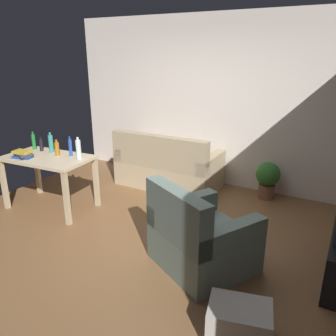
{
  "coord_description": "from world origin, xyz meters",
  "views": [
    {
      "loc": [
        2.06,
        -2.97,
        2.13
      ],
      "look_at": [
        0.1,
        0.5,
        0.75
      ],
      "focal_mm": 36.06,
      "sensor_mm": 36.0,
      "label": 1
    }
  ],
  "objects": [
    {
      "name": "book_stack",
      "position": [
        -1.81,
        -0.13,
        0.81
      ],
      "size": [
        0.28,
        0.22,
        0.1
      ],
      "color": "navy",
      "rests_on": "desk"
    },
    {
      "name": "desk",
      "position": [
        -1.57,
        0.07,
        0.65
      ],
      "size": [
        1.25,
        0.79,
        0.76
      ],
      "rotation": [
        0.0,
        0.0,
        0.07
      ],
      "color": "#C6B28E",
      "rests_on": "ground_plane"
    },
    {
      "name": "bottle_green",
      "position": [
        -2.02,
        0.24,
        0.88
      ],
      "size": [
        0.05,
        0.05,
        0.27
      ],
      "color": "#1E722D",
      "rests_on": "desk"
    },
    {
      "name": "ground_plane",
      "position": [
        0.0,
        0.0,
        -0.01
      ],
      "size": [
        5.2,
        4.4,
        0.02
      ],
      "primitive_type": "cube",
      "color": "brown"
    },
    {
      "name": "bottle_amber",
      "position": [
        -1.48,
        0.18,
        0.86
      ],
      "size": [
        0.06,
        0.06,
        0.23
      ],
      "color": "#9E6019",
      "rests_on": "desk"
    },
    {
      "name": "storage_box",
      "position": [
        1.52,
        -0.9,
        0.15
      ],
      "size": [
        0.55,
        0.45,
        0.3
      ],
      "primitive_type": "cube",
      "rotation": [
        0.0,
        0.0,
        0.25
      ],
      "color": "#A8A399",
      "rests_on": "ground_plane"
    },
    {
      "name": "potted_plant",
      "position": [
        1.03,
        1.9,
        0.33
      ],
      "size": [
        0.36,
        0.36,
        0.57
      ],
      "color": "brown",
      "rests_on": "ground_plane"
    },
    {
      "name": "bottle_clear",
      "position": [
        -1.12,
        0.22,
        0.89
      ],
      "size": [
        0.07,
        0.07,
        0.3
      ],
      "color": "silver",
      "rests_on": "desk"
    },
    {
      "name": "armchair",
      "position": [
        0.85,
        -0.18,
        0.32
      ],
      "size": [
        1.19,
        1.17,
        0.92
      ],
      "rotation": [
        0.0,
        0.0,
        2.65
      ],
      "color": "slate",
      "rests_on": "ground_plane"
    },
    {
      "name": "bottle_dark",
      "position": [
        -1.86,
        0.23,
        0.85
      ],
      "size": [
        0.05,
        0.05,
        0.21
      ],
      "color": "black",
      "rests_on": "desk"
    },
    {
      "name": "bottle_tall",
      "position": [
        -1.67,
        0.25,
        0.89
      ],
      "size": [
        0.06,
        0.06,
        0.29
      ],
      "color": "teal",
      "rests_on": "desk"
    },
    {
      "name": "bottle_blue",
      "position": [
        -1.31,
        0.26,
        0.88
      ],
      "size": [
        0.05,
        0.05,
        0.28
      ],
      "color": "#2347A3",
      "rests_on": "desk"
    },
    {
      "name": "wall_rear",
      "position": [
        0.0,
        2.2,
        1.35
      ],
      "size": [
        5.2,
        0.1,
        2.7
      ],
      "primitive_type": "cube",
      "color": "silver",
      "rests_on": "ground_plane"
    },
    {
      "name": "couch",
      "position": [
        -0.53,
        1.59,
        0.31
      ],
      "size": [
        1.65,
        0.84,
        0.92
      ],
      "rotation": [
        0.0,
        0.0,
        3.14
      ],
      "color": "tan",
      "rests_on": "ground_plane"
    }
  ]
}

